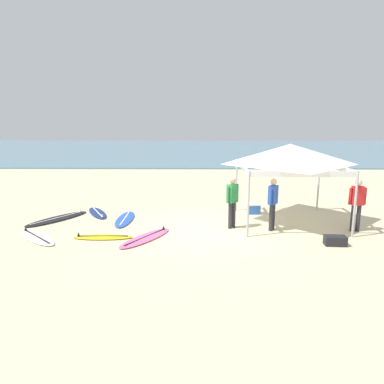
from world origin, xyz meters
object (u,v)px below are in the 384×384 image
at_px(person_red, 357,202).
at_px(person_green, 232,199).
at_px(surfboard_pink, 146,238).
at_px(cooler_box, 254,209).
at_px(surfboard_blue, 125,219).
at_px(surfboard_black, 58,219).
at_px(surfboard_navy, 98,213).
at_px(gear_bag_near_tent, 335,241).
at_px(person_blue, 273,201).
at_px(canopy_tent, 290,155).
at_px(surfboard_yellow, 103,237).
at_px(surfboard_white, 37,237).

distance_m(person_red, person_green, 3.96).
distance_m(surfboard_pink, person_green, 3.10).
bearing_deg(cooler_box, person_red, -36.27).
bearing_deg(surfboard_pink, surfboard_blue, 116.98).
bearing_deg(person_green, surfboard_black, 171.58).
height_order(surfboard_blue, surfboard_navy, same).
distance_m(surfboard_pink, cooler_box, 4.79).
height_order(surfboard_black, gear_bag_near_tent, gear_bag_near_tent).
xyz_separation_m(surfboard_black, cooler_box, (7.24, 0.91, 0.16)).
height_order(surfboard_blue, gear_bag_near_tent, gear_bag_near_tent).
relative_size(person_blue, cooler_box, 3.42).
bearing_deg(person_blue, surfboard_black, 171.34).
bearing_deg(canopy_tent, surfboard_yellow, -163.41).
distance_m(person_red, person_blue, 2.67).
bearing_deg(surfboard_yellow, person_blue, 9.39).
bearing_deg(surfboard_pink, person_red, 7.11).
bearing_deg(surfboard_white, canopy_tent, 12.96).
height_order(surfboard_pink, cooler_box, cooler_box).
relative_size(canopy_tent, gear_bag_near_tent, 5.58).
height_order(surfboard_white, person_red, person_red).
xyz_separation_m(surfboard_pink, person_green, (2.72, 1.15, 0.95)).
distance_m(surfboard_blue, person_red, 7.87).
relative_size(surfboard_white, cooler_box, 3.79).
xyz_separation_m(canopy_tent, gear_bag_near_tent, (0.81, -2.34, -2.25)).
bearing_deg(person_blue, surfboard_blue, 167.44).
bearing_deg(surfboard_navy, person_red, -12.87).
height_order(gear_bag_near_tent, cooler_box, cooler_box).
bearing_deg(gear_bag_near_tent, person_green, 149.76).
distance_m(gear_bag_near_tent, cooler_box, 3.90).
bearing_deg(canopy_tent, surfboard_white, -167.04).
xyz_separation_m(surfboard_pink, person_blue, (4.01, 0.93, 0.95)).
relative_size(canopy_tent, person_red, 1.96).
distance_m(surfboard_blue, surfboard_white, 3.07).
relative_size(surfboard_white, person_red, 1.11).
bearing_deg(cooler_box, gear_bag_near_tent, -62.73).
bearing_deg(person_red, cooler_box, 143.73).
distance_m(surfboard_blue, gear_bag_near_tent, 7.05).
xyz_separation_m(surfboard_pink, surfboard_navy, (-2.27, 2.87, 0.00)).
distance_m(surfboard_white, cooler_box, 7.68).
relative_size(surfboard_navy, gear_bag_near_tent, 3.20).
distance_m(person_blue, cooler_box, 2.22).
height_order(surfboard_pink, person_red, person_red).
relative_size(surfboard_black, gear_bag_near_tent, 4.06).
xyz_separation_m(canopy_tent, surfboard_black, (-8.23, 0.22, -2.35)).
height_order(surfboard_black, surfboard_navy, same).
bearing_deg(person_green, surfboard_yellow, -164.74).
relative_size(surfboard_blue, surfboard_yellow, 1.17).
xyz_separation_m(surfboard_blue, person_red, (7.71, -1.22, 0.95)).
bearing_deg(gear_bag_near_tent, surfboard_navy, 156.67).
bearing_deg(person_red, surfboard_pink, -172.89).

